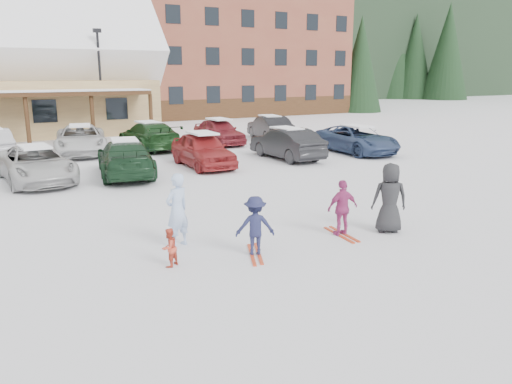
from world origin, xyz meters
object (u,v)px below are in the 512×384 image
adult_skier (177,210)px  parked_car_2 (36,164)px  parked_car_4 (203,150)px  parked_car_3 (125,158)px  child_magenta (343,208)px  parked_car_10 (81,140)px  parked_car_11 (149,136)px  parked_car_12 (219,132)px  child_navy (255,226)px  parked_car_6 (356,139)px  lamp_post (100,77)px  alpine_hotel (200,26)px  bystander_dark (390,198)px  toddler_red (169,248)px  parked_car_13 (270,128)px  parked_car_5 (287,144)px

adult_skier → parked_car_2: bearing=-99.5°
parked_car_4 → parked_car_3: bearing=-171.9°
child_magenta → parked_car_10: (-3.46, 17.01, 0.01)m
parked_car_11 → parked_car_12: bearing=176.4°
child_navy → parked_car_3: size_ratio=0.27×
parked_car_6 → parked_car_10: size_ratio=0.95×
lamp_post → parked_car_6: 17.06m
alpine_hotel → bystander_dark: alpine_hotel is taller
parked_car_6 → parked_car_10: 14.27m
child_magenta → parked_car_2: child_magenta is taller
lamp_post → adult_skier: (-3.20, -22.68, -2.91)m
parked_car_4 → parked_car_12: (3.65, 6.19, -0.02)m
alpine_hotel → toddler_red: size_ratio=36.60×
parked_car_4 → parked_car_11: 6.20m
child_navy → parked_car_10: 17.20m
parked_car_4 → parked_car_11: (-0.57, 6.17, -0.01)m
parked_car_3 → parked_car_11: (3.00, 6.62, 0.01)m
parked_car_11 → parked_car_13: parked_car_11 is taller
toddler_red → parked_car_12: parked_car_12 is taller
parked_car_2 → parked_car_3: (3.29, -0.50, 0.05)m
parked_car_2 → parked_car_6: 15.44m
alpine_hotel → parked_car_2: size_ratio=6.31×
parked_car_4 → bystander_dark: bearing=-86.0°
bystander_dark → parked_car_4: bearing=-57.3°
child_navy → parked_car_13: parked_car_13 is taller
parked_car_3 → parked_car_13: size_ratio=1.13×
child_navy → parked_car_6: size_ratio=0.27×
lamp_post → bystander_dark: bearing=-85.2°
parked_car_12 → alpine_hotel: bearing=68.6°
adult_skier → parked_car_4: adult_skier is taller
parked_car_3 → bystander_dark: bearing=121.0°
parked_car_10 → parked_car_11: 3.55m
lamp_post → parked_car_13: size_ratio=1.51×
lamp_post → parked_car_4: 13.63m
alpine_hotel → lamp_post: (-13.13, -14.69, -4.82)m
adult_skier → parked_car_12: adult_skier is taller
alpine_hotel → parked_car_10: size_ratio=5.89×
parked_car_5 → adult_skier: bearing=44.8°
parked_car_3 → parked_car_10: (-0.55, 6.73, 0.00)m
lamp_post → child_magenta: lamp_post is taller
child_magenta → parked_car_2: bearing=-53.9°
parked_car_3 → parked_car_6: parked_car_3 is taller
toddler_red → parked_car_13: 21.27m
parked_car_5 → parked_car_11: 7.97m
toddler_red → parked_car_5: (9.65, 10.54, 0.32)m
parked_car_4 → lamp_post: bearing=97.3°
child_magenta → parked_car_12: size_ratio=0.34×
parked_car_10 → parked_car_4: bearing=-46.9°
bystander_dark → parked_car_12: 17.56m
parked_car_2 → toddler_red: bearing=-86.7°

